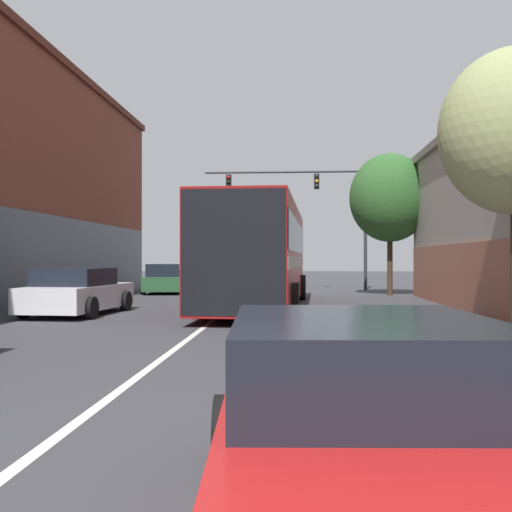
# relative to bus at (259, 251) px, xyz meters

# --- Properties ---
(lane_center_line) EXTENTS (0.14, 48.26, 0.01)m
(lane_center_line) POSITION_rel_bus_xyz_m (-0.97, -2.54, -1.89)
(lane_center_line) COLOR silver
(lane_center_line) RESTS_ON ground_plane
(bus) EXTENTS (3.28, 12.53, 3.37)m
(bus) POSITION_rel_bus_xyz_m (0.00, 0.00, 0.00)
(bus) COLOR maroon
(bus) RESTS_ON ground_plane
(hatchback_foreground) EXTENTS (2.13, 3.96, 1.29)m
(hatchback_foreground) POSITION_rel_bus_xyz_m (1.64, -16.72, -1.28)
(hatchback_foreground) COLOR red
(hatchback_foreground) RESTS_ON ground_plane
(parked_car_left_near) EXTENTS (2.39, 4.49, 1.37)m
(parked_car_left_near) POSITION_rel_bus_xyz_m (-5.22, -2.92, -1.24)
(parked_car_left_near) COLOR silver
(parked_car_left_near) RESTS_ON ground_plane
(parked_car_left_far) EXTENTS (2.30, 4.32, 1.40)m
(parked_car_left_far) POSITION_rel_bus_xyz_m (-4.99, 8.17, -1.24)
(parked_car_left_far) COLOR #285633
(parked_car_left_far) RESTS_ON ground_plane
(traffic_signal_gantry) EXTENTS (8.61, 0.36, 6.56)m
(traffic_signal_gantry) POSITION_rel_bus_xyz_m (2.34, 11.58, 2.89)
(traffic_signal_gantry) COLOR #333338
(traffic_signal_gantry) RESTS_ON ground_plane
(street_tree_far) EXTENTS (3.64, 3.28, 6.42)m
(street_tree_far) POSITION_rel_bus_xyz_m (5.48, 7.19, 2.51)
(street_tree_far) COLOR #3D2D1E
(street_tree_far) RESTS_ON ground_plane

